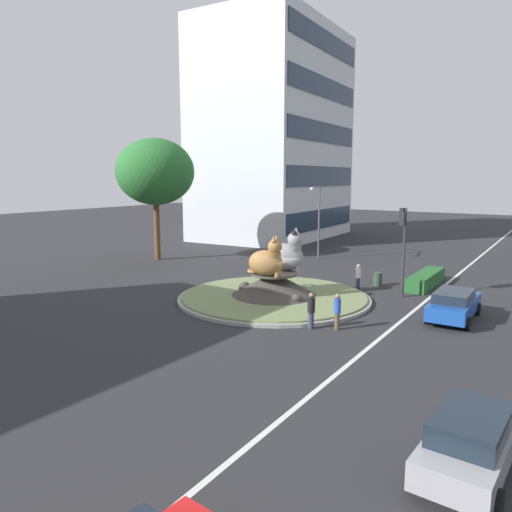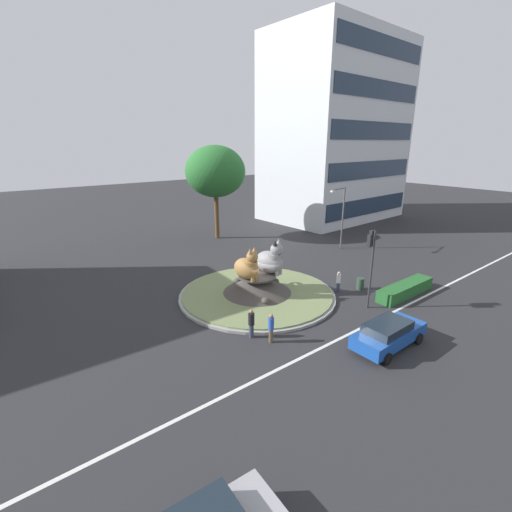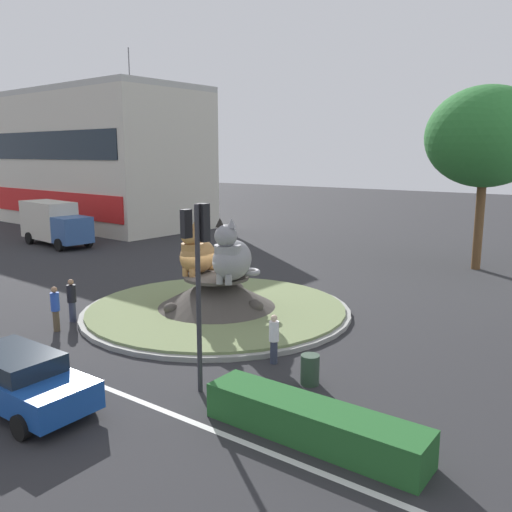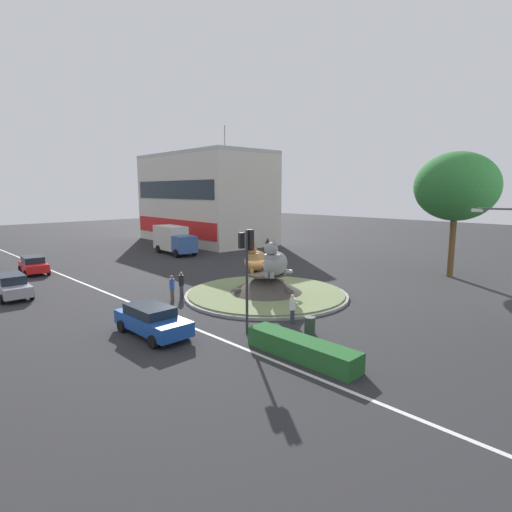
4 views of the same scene
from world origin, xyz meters
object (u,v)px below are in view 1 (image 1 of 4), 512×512
Objects in this scene: cat_statue_tabby at (268,261)px; sedan_on_far_lane at (454,304)px; streetlight_arm at (318,216)px; broadleaf_tree_behind_island at (155,172)px; traffic_light_mast at (403,233)px; cat_statue_grey at (287,255)px; litter_bin at (378,279)px; pedestrian_black_shirt at (311,310)px; office_tower at (274,135)px; pedestrian_blue_shirt at (337,311)px; pedestrian_white_shirt at (358,276)px; parked_car_right at (471,439)px.

cat_statue_tabby is 10.12m from sedan_on_far_lane.
cat_statue_tabby is 0.40× the size of streetlight_arm.
sedan_on_far_lane is at bearing -101.16° from broadleaf_tree_behind_island.
streetlight_arm is (9.52, 10.20, -0.05)m from traffic_light_mast.
cat_statue_grey is 3.11× the size of litter_bin.
pedestrian_black_shirt is 0.37× the size of sedan_on_far_lane.
office_tower is at bearing 109.77° from cat_statue_tabby.
litter_bin is at bearing -106.47° from pedestrian_black_shirt.
traffic_light_mast is at bearing -94.91° from broadleaf_tree_behind_island.
pedestrian_blue_shirt is at bearing 92.20° from traffic_light_mast.
parked_car_right is (-17.21, -9.67, -0.04)m from pedestrian_white_shirt.
broadleaf_tree_behind_island is at bearing 91.29° from litter_bin.
cat_statue_tabby is at bearing 103.62° from sedan_on_far_lane.
pedestrian_black_shirt reaches higher than sedan_on_far_lane.
pedestrian_blue_shirt is 10.47m from litter_bin.
litter_bin is at bearing -136.90° from office_tower.
streetlight_arm is at bearing 94.91° from cat_statue_tabby.
streetlight_arm reaches higher than cat_statue_tabby.
litter_bin is (10.33, 1.61, -0.49)m from pedestrian_blue_shirt.
pedestrian_black_shirt is 1.23m from pedestrian_blue_shirt.
pedestrian_white_shirt reaches higher than litter_bin.
sedan_on_far_lane is (4.81, -4.30, -0.13)m from pedestrian_blue_shirt.
pedestrian_blue_shirt reaches higher than pedestrian_white_shirt.
pedestrian_blue_shirt is 0.38× the size of parked_car_right.
cat_statue_tabby is 0.55× the size of sedan_on_far_lane.
broadleaf_tree_behind_island reaches higher than streetlight_arm.
pedestrian_black_shirt is at bearing -117.15° from broadleaf_tree_behind_island.
cat_statue_tabby is at bearing -115.04° from broadleaf_tree_behind_island.
cat_statue_tabby is 18.46m from broadleaf_tree_behind_island.
pedestrian_blue_shirt is at bearing -171.14° from litter_bin.
pedestrian_white_shirt reaches higher than sedan_on_far_lane.
streetlight_arm is (7.63, -11.84, -3.74)m from broadleaf_tree_behind_island.
parked_car_right is (-26.16, -16.98, -3.06)m from streetlight_arm.
cat_statue_grey is 7.00m from traffic_light_mast.
traffic_light_mast is 4.25m from pedestrian_white_shirt.
broadleaf_tree_behind_island is at bearing 78.39° from sedan_on_far_lane.
traffic_light_mast is 18.23m from parked_car_right.
office_tower reaches higher than litter_bin.
cat_statue_grey is at bearing 47.49° from parked_car_right.
office_tower reaches higher than parked_car_right.
litter_bin is (10.88, 0.51, -0.48)m from pedestrian_black_shirt.
office_tower is at bearing -75.26° from pedestrian_black_shirt.
office_tower is at bearing -148.25° from streetlight_arm.
traffic_light_mast is at bearing 32.50° from cat_statue_tabby.
broadleaf_tree_behind_island is at bearing 166.26° from pedestrian_white_shirt.
cat_statue_grey is 0.12× the size of office_tower.
streetlight_arm reaches higher than pedestrian_white_shirt.
traffic_light_mast is 5.99× the size of litter_bin.
pedestrian_black_shirt is (-4.95, -4.16, -1.65)m from cat_statue_grey.
parked_car_right reaches higher than sedan_on_far_lane.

